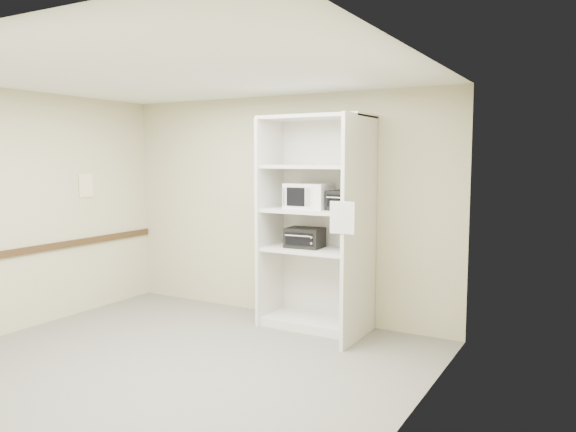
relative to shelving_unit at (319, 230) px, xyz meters
The scene contains 12 objects.
floor 2.15m from the shelving_unit, 111.36° to the right, with size 4.50×4.00×0.01m, color slate.
ceiling 2.41m from the shelving_unit, 111.36° to the right, with size 4.50×4.00×0.01m, color white.
wall_back 0.76m from the shelving_unit, 155.96° to the left, with size 4.50×0.02×2.70m, color tan.
wall_left 3.38m from the shelving_unit, 149.71° to the right, with size 0.02×4.00×2.70m, color tan.
wall_right 2.34m from the shelving_unit, 47.07° to the right, with size 0.02×4.00×2.70m, color tan.
shelving_unit is the anchor object (origin of this frame).
microwave 0.42m from the shelving_unit, behind, with size 0.48×0.37×0.29m, color white.
toaster_oven_upper 0.47m from the shelving_unit, ahead, with size 0.38×0.28×0.22m, color black.
toaster_oven_lower 0.21m from the shelving_unit, behind, with size 0.41×0.31×0.23m, color black.
paper_sign 0.87m from the shelving_unit, 48.49° to the right, with size 0.25×0.01×0.32m, color white.
chair_rail 3.37m from the shelving_unit, 149.52° to the right, with size 0.04×3.98×0.08m, color #3A2613.
wall_poster 3.04m from the shelving_unit, 165.20° to the right, with size 0.01×0.21×0.29m, color white.
Camera 1 is at (3.45, -3.96, 1.94)m, focal length 35.00 mm.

